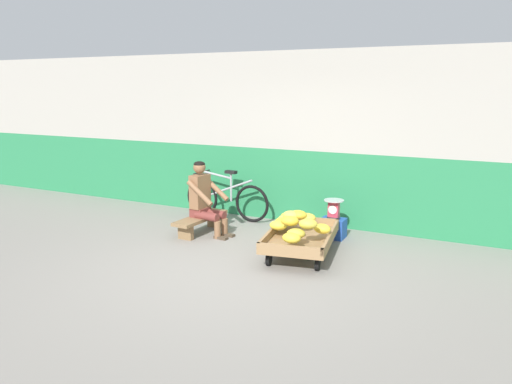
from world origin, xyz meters
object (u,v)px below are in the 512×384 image
object	(u,v)px
vendor_seated	(205,198)
bicycle_near_left	(226,199)
plastic_crate	(333,228)
weighing_scale	(334,209)
banana_cart	(301,238)
shopping_bag	(320,237)
low_bench	(201,221)

from	to	relation	value
vendor_seated	bicycle_near_left	distance (m)	1.00
plastic_crate	weighing_scale	xyz separation A→B (m)	(0.00, -0.00, 0.30)
banana_cart	shopping_bag	xyz separation A→B (m)	(0.07, 0.57, -0.12)
bicycle_near_left	weighing_scale	bearing A→B (deg)	-7.53
plastic_crate	bicycle_near_left	size ratio (longest dim) A/B	0.22
bicycle_near_left	shopping_bag	world-z (taller)	bicycle_near_left
banana_cart	low_bench	bearing A→B (deg)	170.68
low_bench	vendor_seated	size ratio (longest dim) A/B	0.98
low_bench	weighing_scale	distance (m)	2.08
weighing_scale	shopping_bag	distance (m)	0.53
vendor_seated	bicycle_near_left	bearing A→B (deg)	100.27
low_bench	plastic_crate	xyz separation A→B (m)	(1.94, 0.69, -0.05)
bicycle_near_left	shopping_bag	bearing A→B (deg)	-19.12
bicycle_near_left	shopping_bag	size ratio (longest dim) A/B	6.92
low_bench	shopping_bag	world-z (taller)	low_bench
low_bench	weighing_scale	world-z (taller)	weighing_scale
vendor_seated	banana_cart	bearing A→B (deg)	-9.46
vendor_seated	plastic_crate	distance (m)	2.02
shopping_bag	weighing_scale	bearing A→B (deg)	80.55
vendor_seated	weighing_scale	xyz separation A→B (m)	(1.85, 0.70, -0.11)
vendor_seated	weighing_scale	world-z (taller)	vendor_seated
weighing_scale	low_bench	bearing A→B (deg)	-160.52
banana_cart	plastic_crate	world-z (taller)	banana_cart
plastic_crate	weighing_scale	distance (m)	0.30
banana_cart	low_bench	distance (m)	1.83
plastic_crate	weighing_scale	size ratio (longest dim) A/B	1.20
banana_cart	bicycle_near_left	world-z (taller)	bicycle_near_left
low_bench	weighing_scale	xyz separation A→B (m)	(1.94, 0.69, 0.25)
banana_cart	weighing_scale	xyz separation A→B (m)	(0.14, 0.98, 0.21)
banana_cart	low_bench	xyz separation A→B (m)	(-1.80, 0.30, -0.04)
low_bench	bicycle_near_left	world-z (taller)	bicycle_near_left
low_bench	vendor_seated	bearing A→B (deg)	-6.57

